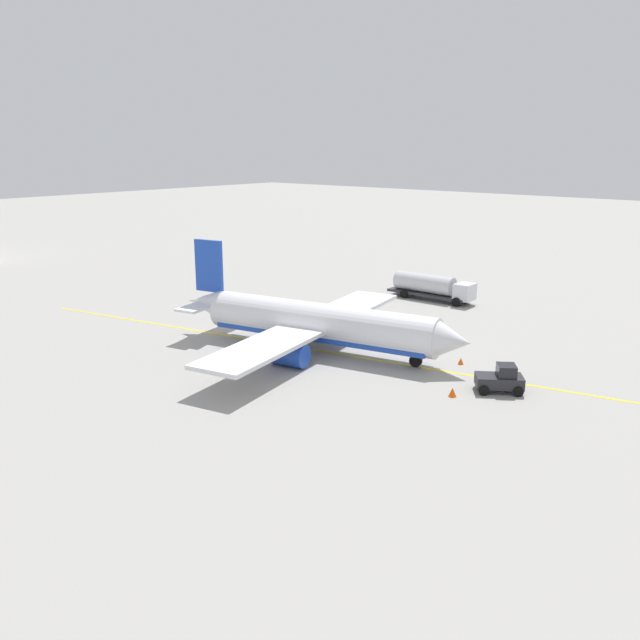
{
  "coord_description": "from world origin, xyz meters",
  "views": [
    {
      "loc": [
        38.61,
        -45.82,
        18.82
      ],
      "look_at": [
        0.0,
        0.0,
        3.0
      ],
      "focal_mm": 37.61,
      "sensor_mm": 36.0,
      "label": 1
    }
  ],
  "objects_px": {
    "refueling_worker": "(365,307)",
    "safety_cone_nose": "(452,392)",
    "airplane": "(315,323)",
    "safety_cone_wingtip": "(461,361)",
    "pushback_tug": "(501,379)",
    "fuel_tanker": "(432,286)"
  },
  "relations": [
    {
      "from": "refueling_worker",
      "to": "safety_cone_nose",
      "type": "relative_size",
      "value": 2.4
    },
    {
      "from": "airplane",
      "to": "safety_cone_wingtip",
      "type": "xyz_separation_m",
      "value": [
        12.5,
        5.08,
        -2.31
      ]
    },
    {
      "from": "pushback_tug",
      "to": "safety_cone_wingtip",
      "type": "xyz_separation_m",
      "value": [
        -5.61,
        3.98,
        -0.71
      ]
    },
    {
      "from": "pushback_tug",
      "to": "safety_cone_wingtip",
      "type": "bearing_deg",
      "value": 144.64
    },
    {
      "from": "airplane",
      "to": "fuel_tanker",
      "type": "height_order",
      "value": "airplane"
    },
    {
      "from": "refueling_worker",
      "to": "safety_cone_wingtip",
      "type": "distance_m",
      "value": 19.53
    },
    {
      "from": "pushback_tug",
      "to": "safety_cone_nose",
      "type": "relative_size",
      "value": 5.75
    },
    {
      "from": "pushback_tug",
      "to": "safety_cone_nose",
      "type": "xyz_separation_m",
      "value": [
        -2.3,
        -3.4,
        -0.65
      ]
    },
    {
      "from": "fuel_tanker",
      "to": "pushback_tug",
      "type": "xyz_separation_m",
      "value": [
        20.71,
        -24.12,
        -0.73
      ]
    },
    {
      "from": "refueling_worker",
      "to": "safety_cone_nose",
      "type": "distance_m",
      "value": 26.38
    },
    {
      "from": "airplane",
      "to": "safety_cone_wingtip",
      "type": "bearing_deg",
      "value": 22.12
    },
    {
      "from": "airplane",
      "to": "refueling_worker",
      "type": "bearing_deg",
      "value": 108.33
    },
    {
      "from": "refueling_worker",
      "to": "safety_cone_wingtip",
      "type": "height_order",
      "value": "refueling_worker"
    },
    {
      "from": "fuel_tanker",
      "to": "pushback_tug",
      "type": "relative_size",
      "value": 2.75
    },
    {
      "from": "fuel_tanker",
      "to": "pushback_tug",
      "type": "height_order",
      "value": "fuel_tanker"
    },
    {
      "from": "pushback_tug",
      "to": "refueling_worker",
      "type": "bearing_deg",
      "value": 150.04
    },
    {
      "from": "safety_cone_nose",
      "to": "safety_cone_wingtip",
      "type": "height_order",
      "value": "safety_cone_nose"
    },
    {
      "from": "pushback_tug",
      "to": "refueling_worker",
      "type": "distance_m",
      "value": 26.36
    },
    {
      "from": "refueling_worker",
      "to": "safety_cone_wingtip",
      "type": "xyz_separation_m",
      "value": [
        17.23,
        -9.18,
        -0.53
      ]
    },
    {
      "from": "refueling_worker",
      "to": "safety_cone_nose",
      "type": "bearing_deg",
      "value": -38.88
    },
    {
      "from": "pushback_tug",
      "to": "refueling_worker",
      "type": "xyz_separation_m",
      "value": [
        -22.83,
        13.16,
        -0.19
      ]
    },
    {
      "from": "airplane",
      "to": "safety_cone_nose",
      "type": "relative_size",
      "value": 43.11
    }
  ]
}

